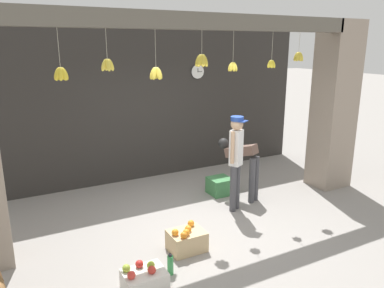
{
  "coord_description": "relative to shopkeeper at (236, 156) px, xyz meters",
  "views": [
    {
      "loc": [
        -2.73,
        -4.81,
        2.79
      ],
      "look_at": [
        0.0,
        0.36,
        1.23
      ],
      "focal_mm": 35.0,
      "sensor_mm": 36.0,
      "label": 1
    }
  ],
  "objects": [
    {
      "name": "shop_pillar_right",
      "position": [
        2.38,
        0.13,
        0.64
      ],
      "size": [
        0.7,
        0.6,
        3.23
      ],
      "primitive_type": "cube",
      "color": "gray",
      "rests_on": "ground_plane"
    },
    {
      "name": "shopkeeper",
      "position": [
        0.0,
        0.0,
        0.0
      ],
      "size": [
        0.31,
        0.31,
        1.65
      ],
      "rotation": [
        0.0,
        0.0,
        3.66
      ],
      "color": "#424247",
      "rests_on": "ground_plane"
    },
    {
      "name": "storefront_awning",
      "position": [
        -0.74,
        -0.04,
        2.09
      ],
      "size": [
        5.62,
        0.27,
        0.94
      ],
      "color": "#5B564C"
    },
    {
      "name": "fruit_crate_oranges",
      "position": [
        -1.34,
        -0.8,
        -0.82
      ],
      "size": [
        0.49,
        0.39,
        0.37
      ],
      "color": "tan",
      "rests_on": "ground_plane"
    },
    {
      "name": "shop_back_wall",
      "position": [
        -0.73,
        2.31,
        0.64
      ],
      "size": [
        7.52,
        0.12,
        3.23
      ],
      "primitive_type": "cube",
      "color": "#2D2B28",
      "rests_on": "ground_plane"
    },
    {
      "name": "produce_box_green",
      "position": [
        0.15,
        0.73,
        -0.81
      ],
      "size": [
        0.41,
        0.41,
        0.32
      ],
      "primitive_type": "cube",
      "color": "#42844C",
      "rests_on": "ground_plane"
    },
    {
      "name": "wall_clock",
      "position": [
        0.48,
        2.23,
        1.24
      ],
      "size": [
        0.31,
        0.03,
        0.31
      ],
      "color": "black"
    },
    {
      "name": "fruit_crate_apples",
      "position": [
        -2.18,
        -1.36,
        -0.84
      ],
      "size": [
        0.49,
        0.38,
        0.33
      ],
      "color": "silver",
      "rests_on": "ground_plane"
    },
    {
      "name": "worker_stooping",
      "position": [
        0.41,
        0.35,
        -0.25
      ],
      "size": [
        0.49,
        0.8,
        1.09
      ],
      "rotation": [
        0.0,
        0.0,
        0.42
      ],
      "color": "#424247",
      "rests_on": "ground_plane"
    },
    {
      "name": "ground_plane",
      "position": [
        -0.73,
        -0.17,
        -0.97
      ],
      "size": [
        60.0,
        60.0,
        0.0
      ],
      "primitive_type": "plane",
      "color": "gray"
    },
    {
      "name": "water_bottle",
      "position": [
        -1.78,
        -1.21,
        -0.84
      ],
      "size": [
        0.08,
        0.08,
        0.28
      ],
      "color": "#38934C",
      "rests_on": "ground_plane"
    }
  ]
}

